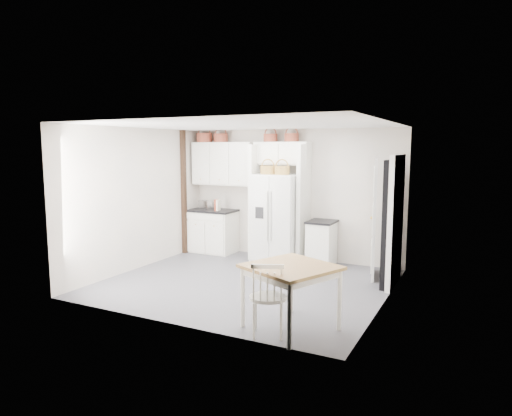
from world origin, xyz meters
The scene contains 28 objects.
floor centered at (0.00, 0.00, 0.00)m, with size 4.50×4.50×0.00m, color #4C4A54.
ceiling centered at (0.00, 0.00, 2.60)m, with size 4.50×4.50×0.00m, color white.
wall_back centered at (0.00, 2.00, 1.30)m, with size 4.50×4.50×0.00m, color #B3AEA6.
wall_left centered at (-2.25, 0.00, 1.30)m, with size 4.00×4.00×0.00m, color #B3AEA6.
wall_right centered at (2.25, 0.00, 1.30)m, with size 4.00×4.00×0.00m, color #B3AEA6.
refrigerator centered at (-0.15, 1.60, 0.86)m, with size 0.89×0.72×1.73m, color silver.
base_cab_left centered at (-1.71, 1.70, 0.44)m, with size 0.95×0.60×0.88m, color white.
base_cab_right centered at (0.73, 1.70, 0.41)m, with size 0.47×0.56×0.82m, color white.
dining_table centered at (1.40, -1.45, 0.40)m, with size 0.97×0.97×0.81m, color brown.
windsor_chair centered at (1.23, -1.75, 0.46)m, with size 0.45×0.41×0.93m, color white.
counter_left centered at (-1.71, 1.70, 0.90)m, with size 0.99×0.64×0.04m, color black.
counter_right centered at (0.73, 1.70, 0.84)m, with size 0.50×0.60×0.04m, color black.
toaster centered at (-1.91, 1.71, 1.02)m, with size 0.27×0.16×0.19m, color silver.
cookbook_red centered at (-1.56, 1.62, 1.04)m, with size 0.03×0.16×0.24m, color #97321B.
cookbook_cream centered at (-1.52, 1.62, 1.04)m, with size 0.03×0.16×0.24m, color white.
basket_upper_a centered at (-1.98, 1.83, 2.45)m, with size 0.34×0.34×0.19m, color brown.
basket_upper_b centered at (-1.57, 1.83, 2.44)m, with size 0.31×0.31×0.18m, color brown.
basket_bridge_a centered at (-0.41, 1.83, 2.43)m, with size 0.29×0.29×0.16m, color brown.
basket_bridge_b centered at (0.04, 1.83, 2.43)m, with size 0.29×0.29×0.16m, color brown.
basket_fridge_a centered at (-0.31, 1.50, 1.81)m, with size 0.30×0.30×0.16m, color olive.
basket_fridge_b centered at (-0.02, 1.50, 1.81)m, with size 0.30×0.30×0.16m, color olive.
upper_cabinet centered at (-1.50, 1.83, 1.90)m, with size 1.40×0.34×0.90m, color white.
bridge_cabinet centered at (-0.15, 1.83, 2.12)m, with size 1.12×0.34×0.45m, color white.
fridge_panel_left centered at (-0.66, 1.70, 1.15)m, with size 0.08×0.60×2.30m, color white.
fridge_panel_right centered at (0.36, 1.70, 1.15)m, with size 0.08×0.60×2.30m, color white.
trim_post centered at (-2.20, 1.35, 1.30)m, with size 0.09×0.09×2.60m, color black.
doorway_void centered at (2.16, 1.00, 1.02)m, with size 0.18×0.85×2.05m, color black.
door_slab centered at (1.80, 1.33, 1.02)m, with size 0.80×0.04×2.05m, color white.
Camera 1 is at (3.46, -6.51, 2.24)m, focal length 32.00 mm.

